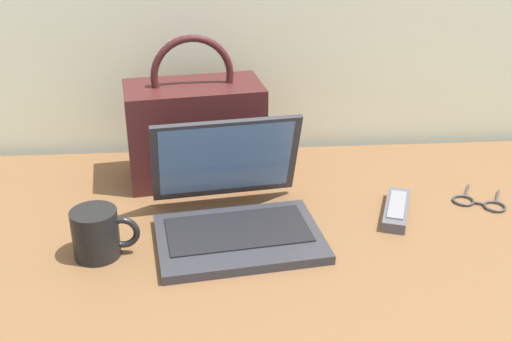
# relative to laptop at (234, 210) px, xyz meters

# --- Properties ---
(desk) EXTENTS (1.60, 0.76, 0.03)m
(desk) POSITION_rel_laptop_xyz_m (0.08, 0.02, -0.06)
(desk) COLOR brown
(desk) RESTS_ON ground
(laptop) EXTENTS (0.34, 0.33, 0.21)m
(laptop) POSITION_rel_laptop_xyz_m (0.00, 0.00, 0.00)
(laptop) COLOR #2D2D33
(laptop) RESTS_ON desk
(coffee_mug) EXTENTS (0.12, 0.08, 0.09)m
(coffee_mug) POSITION_rel_laptop_xyz_m (-0.25, -0.07, 0.00)
(coffee_mug) COLOR black
(coffee_mug) RESTS_ON desk
(remote_control_near) EXTENTS (0.10, 0.17, 0.02)m
(remote_control_near) POSITION_rel_laptop_xyz_m (0.33, 0.04, -0.03)
(remote_control_near) COLOR #4C4C51
(remote_control_near) RESTS_ON desk
(eyeglasses) EXTENTS (0.13, 0.13, 0.01)m
(eyeglasses) POSITION_rel_laptop_xyz_m (0.52, 0.07, -0.04)
(eyeglasses) COLOR #333338
(eyeglasses) RESTS_ON desk
(handbag) EXTENTS (0.32, 0.20, 0.33)m
(handbag) POSITION_rel_laptop_xyz_m (-0.08, 0.25, 0.07)
(handbag) COLOR #3F1919
(handbag) RESTS_ON desk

